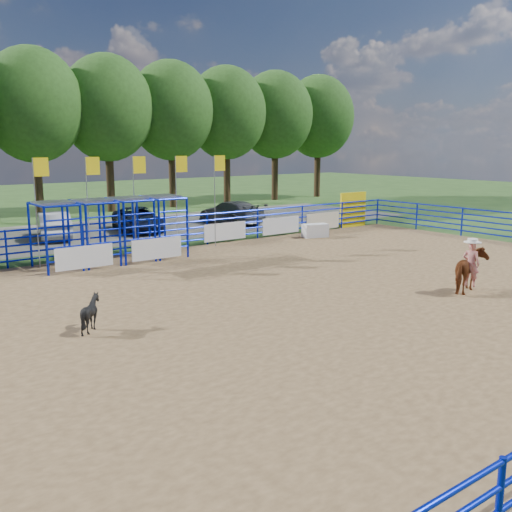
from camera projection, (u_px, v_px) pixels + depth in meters
name	position (u px, v px, depth m)	size (l,w,h in m)	color
ground	(299.00, 299.00, 17.51)	(120.00, 120.00, 0.00)	#385C25
arena_dirt	(299.00, 299.00, 17.51)	(30.00, 20.00, 0.02)	olive
gravel_strip	(91.00, 233.00, 30.83)	(40.00, 10.00, 0.01)	slate
announcer_table	(315.00, 231.00, 29.16)	(1.28, 0.60, 0.68)	white
horse_and_rider	(471.00, 266.00, 18.08)	(1.81, 1.24, 2.46)	brown
calf	(91.00, 313.00, 14.39)	(0.74, 0.83, 0.92)	black
car_b	(54.00, 225.00, 28.78)	(1.45, 4.17, 1.37)	gray
car_c	(138.00, 219.00, 31.27)	(2.16, 4.68, 1.30)	#141932
car_d	(231.00, 212.00, 34.08)	(1.94, 4.77, 1.38)	#5D5D60
perimeter_fence	(299.00, 275.00, 17.36)	(30.10, 20.10, 1.50)	#081AB7
chute_assembly	(120.00, 230.00, 23.07)	(19.32, 2.41, 4.20)	#081AB7
treeline	(32.00, 100.00, 36.45)	(56.40, 6.40, 11.24)	#3F2B19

